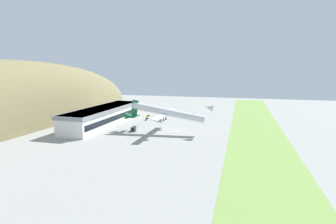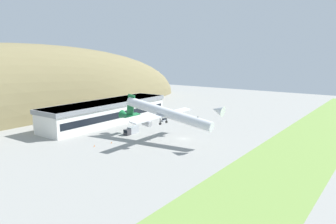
# 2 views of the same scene
# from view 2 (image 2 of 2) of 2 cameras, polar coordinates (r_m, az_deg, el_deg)

# --- Properties ---
(ground_plane) EXTENTS (393.60, 393.60, 0.00)m
(ground_plane) POSITION_cam_2_polar(r_m,az_deg,el_deg) (141.74, 2.65, -4.69)
(ground_plane) COLOR gray
(grass_strip_foreground) EXTENTS (354.24, 29.59, 0.08)m
(grass_strip_foreground) POSITION_cam_2_polar(r_m,az_deg,el_deg) (124.25, 20.61, -7.51)
(grass_strip_foreground) COLOR #759947
(grass_strip_foreground) RESTS_ON ground_plane
(hill_backdrop) EXTENTS (303.99, 54.06, 84.19)m
(hill_backdrop) POSITION_cam_2_polar(r_m,az_deg,el_deg) (208.59, -24.86, -0.78)
(hill_backdrop) COLOR olive
(hill_backdrop) RESTS_ON ground_plane
(terminal_building) EXTENTS (75.84, 18.58, 11.52)m
(terminal_building) POSITION_cam_2_polar(r_m,az_deg,el_deg) (174.97, -10.58, 0.21)
(terminal_building) COLOR white
(terminal_building) RESTS_ON ground_plane
(cargo_airplane) EXTENTS (39.02, 52.08, 12.57)m
(cargo_airplane) POSITION_cam_2_polar(r_m,az_deg,el_deg) (136.77, -0.49, -0.24)
(cargo_airplane) COLOR silver
(service_car_0) EXTENTS (3.91, 2.08, 1.47)m
(service_car_0) POSITION_cam_2_polar(r_m,az_deg,el_deg) (189.54, 0.75, -0.66)
(service_car_0) COLOR gold
(service_car_0) RESTS_ON ground_plane
(service_car_1) EXTENTS (4.57, 1.81, 1.62)m
(service_car_1) POSITION_cam_2_polar(r_m,az_deg,el_deg) (177.64, -0.60, -1.38)
(service_car_1) COLOR #999EA3
(service_car_1) RESTS_ON ground_plane
(fuel_truck) EXTENTS (8.45, 2.63, 3.15)m
(fuel_truck) POSITION_cam_2_polar(r_m,az_deg,el_deg) (150.90, -6.36, -3.23)
(fuel_truck) COLOR #333338
(fuel_truck) RESTS_ON ground_plane
(traffic_cone_0) EXTENTS (0.52, 0.52, 0.58)m
(traffic_cone_0) POSITION_cam_2_polar(r_m,az_deg,el_deg) (133.63, -12.72, -5.75)
(traffic_cone_0) COLOR orange
(traffic_cone_0) RESTS_ON ground_plane
(traffic_cone_1) EXTENTS (0.52, 0.52, 0.58)m
(traffic_cone_1) POSITION_cam_2_polar(r_m,az_deg,el_deg) (137.03, -9.82, -5.24)
(traffic_cone_1) COLOR orange
(traffic_cone_1) RESTS_ON ground_plane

